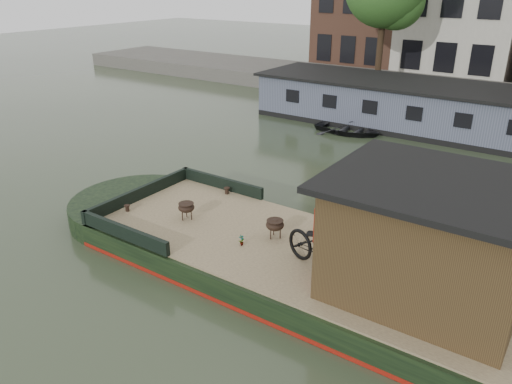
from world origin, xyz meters
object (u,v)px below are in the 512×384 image
Objects in this scene: bicycle at (323,249)px; brazier_front at (275,229)px; brazier_rear at (187,211)px; cabin at (430,237)px; dinghy at (348,126)px.

brazier_front is at bearing 85.11° from bicycle.
bicycle is at bearing -3.98° from brazier_rear.
brazier_front is 1.02× the size of brazier_rear.
brazier_rear is at bearing -177.71° from cabin.
bicycle reaches higher than dinghy.
cabin is 8.72× the size of brazier_rear.
bicycle is at bearing -164.98° from cabin.
cabin is at bearing -3.36° from brazier_front.
bicycle is 0.71× the size of dinghy.
cabin is 13.51m from dinghy.
cabin is at bearing -55.95° from bicycle.
cabin reaches higher than dinghy.
dinghy is (-3.27, 11.27, -0.57)m from brazier_front.
cabin is 8.52× the size of brazier_front.
cabin is 1.85× the size of bicycle.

